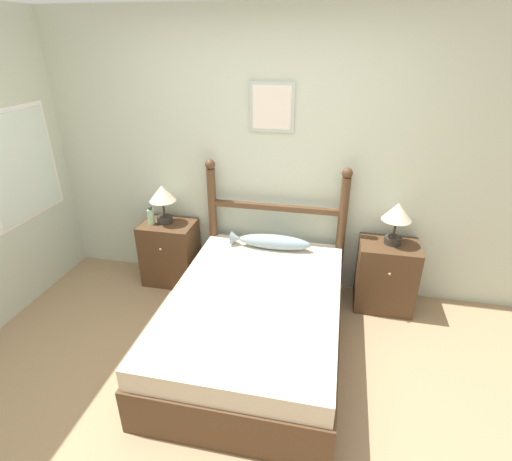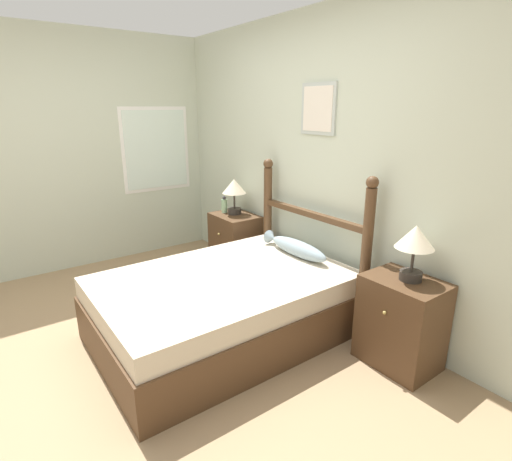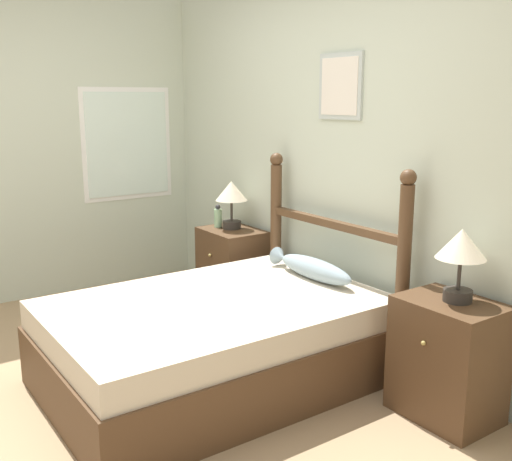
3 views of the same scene
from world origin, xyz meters
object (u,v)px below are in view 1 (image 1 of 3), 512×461
Objects in this scene: bed at (255,321)px; bottle at (151,216)px; table_lamp_right at (397,215)px; nightstand_left at (170,252)px; table_lamp_left at (162,197)px; fish_pillow at (271,242)px; nightstand_right at (385,275)px.

bed is 1.50m from bottle.
table_lamp_right is 2.07× the size of bottle.
nightstand_left reaches higher than bed.
table_lamp_left is at bearing -179.90° from table_lamp_right.
table_lamp_left reaches higher than bed.
table_lamp_right reaches higher than bed.
table_lamp_left is 1.12m from fish_pillow.
fish_pillow reaches higher than nightstand_right.
table_lamp_right is (1.07, 0.82, 0.66)m from bed.
bottle is at bearing -179.01° from nightstand_right.
nightstand_left is 3.49× the size of bottle.
table_lamp_left reaches higher than fish_pillow.
bed is at bearing -37.36° from nightstand_left.
bed is 1.51m from table_lamp_left.
bottle is (-2.26, -0.06, -0.19)m from table_lamp_right.
nightstand_left is 1.07m from fish_pillow.
bed is 1.50m from table_lamp_right.
table_lamp_left is 2.15m from table_lamp_right.
nightstand_left is 1.00× the size of nightstand_right.
nightstand_left is 0.86× the size of fish_pillow.
nightstand_right is at bearing 2.66° from fish_pillow.
bottle is 1.20m from fish_pillow.
table_lamp_left is (-2.13, 0.02, 0.59)m from nightstand_right.
bottle is at bearing 179.51° from fish_pillow.
table_lamp_left is at bearing 148.56° from nightstand_left.
bottle reaches higher than nightstand_left.
nightstand_right is (1.05, 0.80, 0.07)m from bed.
table_lamp_right is (2.15, 0.00, 0.00)m from table_lamp_left.
bed is 2.97× the size of nightstand_right.
table_lamp_left is at bearing 142.79° from bed.
nightstand_left is at bearing 177.30° from fish_pillow.
table_lamp_right is (2.12, 0.02, 0.59)m from nightstand_left.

